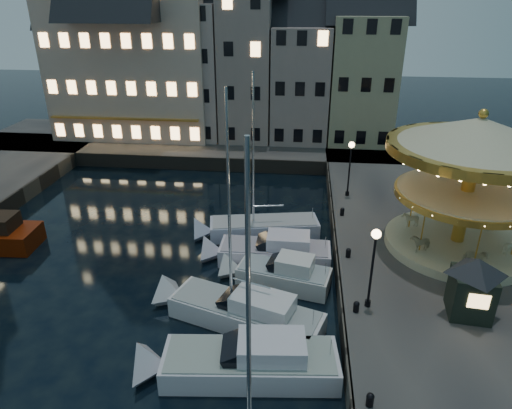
# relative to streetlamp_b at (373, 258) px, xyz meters

# --- Properties ---
(ground) EXTENTS (160.00, 160.00, 0.00)m
(ground) POSITION_rel_streetlamp_b_xyz_m (-7.20, -1.00, -4.02)
(ground) COLOR black
(ground) RESTS_ON ground
(quay_east) EXTENTS (16.00, 56.00, 1.30)m
(quay_east) POSITION_rel_streetlamp_b_xyz_m (6.80, 5.00, -3.37)
(quay_east) COLOR #474442
(quay_east) RESTS_ON ground
(quay_north) EXTENTS (44.00, 12.00, 1.30)m
(quay_north) POSITION_rel_streetlamp_b_xyz_m (-15.20, 27.00, -3.37)
(quay_north) COLOR #474442
(quay_north) RESTS_ON ground
(quaywall_e) EXTENTS (0.15, 44.00, 1.30)m
(quaywall_e) POSITION_rel_streetlamp_b_xyz_m (-1.20, 5.00, -3.37)
(quaywall_e) COLOR #47423A
(quaywall_e) RESTS_ON ground
(quaywall_n) EXTENTS (48.00, 0.15, 1.30)m
(quaywall_n) POSITION_rel_streetlamp_b_xyz_m (-13.20, 21.00, -3.37)
(quaywall_n) COLOR #47423A
(quaywall_n) RESTS_ON ground
(streetlamp_b) EXTENTS (0.44, 0.44, 4.17)m
(streetlamp_b) POSITION_rel_streetlamp_b_xyz_m (0.00, 0.00, 0.00)
(streetlamp_b) COLOR black
(streetlamp_b) RESTS_ON quay_east
(streetlamp_c) EXTENTS (0.44, 0.44, 4.17)m
(streetlamp_c) POSITION_rel_streetlamp_b_xyz_m (0.00, 13.50, 0.00)
(streetlamp_c) COLOR black
(streetlamp_c) RESTS_ON quay_east
(bollard_a) EXTENTS (0.30, 0.30, 0.57)m
(bollard_a) POSITION_rel_streetlamp_b_xyz_m (-0.60, -6.00, -2.41)
(bollard_a) COLOR black
(bollard_a) RESTS_ON quay_east
(bollard_b) EXTENTS (0.30, 0.30, 0.57)m
(bollard_b) POSITION_rel_streetlamp_b_xyz_m (-0.60, -0.50, -2.41)
(bollard_b) COLOR black
(bollard_b) RESTS_ON quay_east
(bollard_c) EXTENTS (0.30, 0.30, 0.57)m
(bollard_c) POSITION_rel_streetlamp_b_xyz_m (-0.60, 4.50, -2.41)
(bollard_c) COLOR black
(bollard_c) RESTS_ON quay_east
(bollard_d) EXTENTS (0.30, 0.30, 0.57)m
(bollard_d) POSITION_rel_streetlamp_b_xyz_m (-0.60, 10.00, -2.41)
(bollard_d) COLOR black
(bollard_d) RESTS_ON quay_east
(townhouse_na) EXTENTS (5.50, 8.00, 12.80)m
(townhouse_na) POSITION_rel_streetlamp_b_xyz_m (-26.70, 29.00, 3.76)
(townhouse_na) COLOR tan
(townhouse_na) RESTS_ON quay_north
(townhouse_nb) EXTENTS (6.16, 8.00, 13.80)m
(townhouse_nb) POSITION_rel_streetlamp_b_xyz_m (-21.25, 29.00, 4.26)
(townhouse_nb) COLOR slate
(townhouse_nb) RESTS_ON quay_north
(townhouse_nc) EXTENTS (6.82, 8.00, 14.80)m
(townhouse_nc) POSITION_rel_streetlamp_b_xyz_m (-15.20, 29.00, 4.76)
(townhouse_nc) COLOR #AE9690
(townhouse_nc) RESTS_ON quay_north
(townhouse_nd) EXTENTS (5.50, 8.00, 15.80)m
(townhouse_nd) POSITION_rel_streetlamp_b_xyz_m (-9.45, 29.00, 5.26)
(townhouse_nd) COLOR gray
(townhouse_nd) RESTS_ON quay_north
(townhouse_ne) EXTENTS (6.16, 8.00, 12.80)m
(townhouse_ne) POSITION_rel_streetlamp_b_xyz_m (-4.00, 29.00, 3.76)
(townhouse_ne) COLOR gray
(townhouse_ne) RESTS_ON quay_north
(townhouse_nf) EXTENTS (6.82, 8.00, 13.80)m
(townhouse_nf) POSITION_rel_streetlamp_b_xyz_m (2.05, 29.00, 4.26)
(townhouse_nf) COLOR #9B9874
(townhouse_nf) RESTS_ON quay_north
(hotel_corner) EXTENTS (17.60, 9.00, 16.80)m
(hotel_corner) POSITION_rel_streetlamp_b_xyz_m (-21.20, 29.00, 5.76)
(hotel_corner) COLOR beige
(hotel_corner) RESTS_ON quay_north
(motorboat_b) EXTENTS (8.64, 3.23, 2.15)m
(motorboat_b) POSITION_rel_streetlamp_b_xyz_m (-5.68, -3.73, -3.37)
(motorboat_b) COLOR silver
(motorboat_b) RESTS_ON ground
(motorboat_c) EXTENTS (8.68, 4.79, 11.66)m
(motorboat_c) POSITION_rel_streetlamp_b_xyz_m (-6.30, -0.29, -3.34)
(motorboat_c) COLOR silver
(motorboat_c) RESTS_ON ground
(motorboat_d) EXTENTS (6.27, 3.17, 2.15)m
(motorboat_d) POSITION_rel_streetlamp_b_xyz_m (-4.63, 3.24, -3.38)
(motorboat_d) COLOR silver
(motorboat_d) RESTS_ON ground
(motorboat_e) EXTENTS (7.78, 2.30, 2.15)m
(motorboat_e) POSITION_rel_streetlamp_b_xyz_m (-5.30, 5.61, -3.38)
(motorboat_e) COLOR silver
(motorboat_e) RESTS_ON ground
(motorboat_f) EXTENTS (8.43, 3.58, 11.15)m
(motorboat_f) POSITION_rel_streetlamp_b_xyz_m (-6.42, 8.86, -3.49)
(motorboat_f) COLOR silver
(motorboat_f) RESTS_ON ground
(carousel) EXTENTS (9.51, 9.51, 8.32)m
(carousel) POSITION_rel_streetlamp_b_xyz_m (5.89, 6.31, 2.77)
(carousel) COLOR beige
(carousel) RESTS_ON quay_east
(ticket_kiosk) EXTENTS (2.92, 2.92, 3.42)m
(ticket_kiosk) POSITION_rel_streetlamp_b_xyz_m (4.60, -0.09, -0.69)
(ticket_kiosk) COLOR black
(ticket_kiosk) RESTS_ON quay_east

